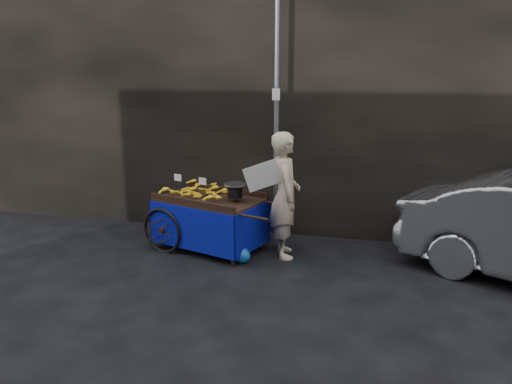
# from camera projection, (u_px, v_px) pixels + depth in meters

# --- Properties ---
(ground) EXTENTS (80.00, 80.00, 0.00)m
(ground) POSITION_uv_depth(u_px,v_px,m) (237.00, 267.00, 7.25)
(ground) COLOR black
(ground) RESTS_ON ground
(building_wall) EXTENTS (13.50, 2.00, 5.00)m
(building_wall) POSITION_uv_depth(u_px,v_px,m) (296.00, 85.00, 8.99)
(building_wall) COLOR black
(building_wall) RESTS_ON ground
(street_pole) EXTENTS (0.12, 0.10, 4.00)m
(street_pole) POSITION_uv_depth(u_px,v_px,m) (276.00, 119.00, 7.91)
(street_pole) COLOR slate
(street_pole) RESTS_ON ground
(banana_cart) EXTENTS (2.38, 1.59, 1.19)m
(banana_cart) POSITION_uv_depth(u_px,v_px,m) (207.00, 203.00, 7.84)
(banana_cart) COLOR black
(banana_cart) RESTS_ON ground
(vendor) EXTENTS (0.90, 0.80, 1.91)m
(vendor) POSITION_uv_depth(u_px,v_px,m) (285.00, 195.00, 7.46)
(vendor) COLOR #C6B093
(vendor) RESTS_ON ground
(plastic_bag) EXTENTS (0.26, 0.21, 0.23)m
(plastic_bag) POSITION_uv_depth(u_px,v_px,m) (242.00, 256.00, 7.36)
(plastic_bag) COLOR blue
(plastic_bag) RESTS_ON ground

